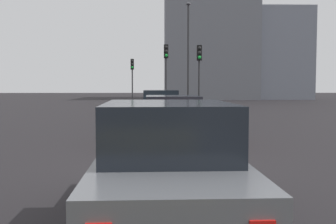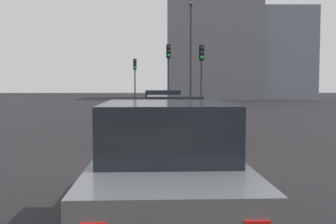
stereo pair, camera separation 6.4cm
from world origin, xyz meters
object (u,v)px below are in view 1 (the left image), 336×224
object	(u,v)px
traffic_light_near_left	(132,72)
car_grey_third	(167,167)
street_lamp_kerbside	(188,47)
car_red_second	(172,120)
traffic_light_near_right	(166,64)
traffic_light_far_left	(199,65)
car_teal_lead	(162,107)

from	to	relation	value
traffic_light_near_left	car_grey_third	bearing A→B (deg)	0.60
car_grey_third	street_lamp_kerbside	world-z (taller)	street_lamp_kerbside
car_red_second	street_lamp_kerbside	bearing A→B (deg)	-6.73
car_red_second	traffic_light_near_right	bearing A→B (deg)	-1.62
traffic_light_near_left	traffic_light_far_left	size ratio (longest dim) A/B	0.97
car_grey_third	traffic_light_near_right	bearing A→B (deg)	-2.64
traffic_light_near_right	street_lamp_kerbside	bearing A→B (deg)	157.39
street_lamp_kerbside	car_grey_third	bearing A→B (deg)	175.60
car_teal_lead	street_lamp_kerbside	bearing A→B (deg)	-7.22
car_grey_third	street_lamp_kerbside	bearing A→B (deg)	-6.23
car_teal_lead	car_red_second	distance (m)	6.87
car_teal_lead	traffic_light_far_left	bearing A→B (deg)	-22.83
car_grey_third	traffic_light_near_left	bearing A→B (deg)	2.76
car_teal_lead	car_red_second	xyz separation A→B (m)	(-6.86, -0.29, -0.03)
street_lamp_kerbside	car_teal_lead	bearing A→B (deg)	170.98
car_teal_lead	car_grey_third	size ratio (longest dim) A/B	0.95
traffic_light_near_left	street_lamp_kerbside	bearing A→B (deg)	60.18
car_teal_lead	car_grey_third	bearing A→B (deg)	-178.19
car_grey_third	traffic_light_near_left	distance (m)	30.37
car_red_second	traffic_light_near_right	size ratio (longest dim) A/B	1.00
car_red_second	street_lamp_kerbside	world-z (taller)	street_lamp_kerbside
car_grey_third	traffic_light_near_right	size ratio (longest dim) A/B	1.02
street_lamp_kerbside	traffic_light_near_right	bearing A→B (deg)	161.62
car_teal_lead	street_lamp_kerbside	xyz separation A→B (m)	(13.58, -2.16, 4.04)
car_grey_third	traffic_light_far_left	distance (m)	19.49
car_grey_third	street_lamp_kerbside	xyz separation A→B (m)	(27.99, -2.15, 4.03)
car_teal_lead	car_red_second	world-z (taller)	car_teal_lead
car_grey_third	traffic_light_far_left	xyz separation A→B (m)	(19.24, -2.21, 2.19)
traffic_light_near_right	street_lamp_kerbside	xyz separation A→B (m)	(5.53, -1.84, 1.61)
traffic_light_near_left	traffic_light_near_right	xyz separation A→B (m)	(-7.74, -2.74, 0.32)
car_red_second	traffic_light_near_right	xyz separation A→B (m)	(14.91, -0.03, 2.46)
traffic_light_far_left	car_grey_third	bearing A→B (deg)	-8.70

